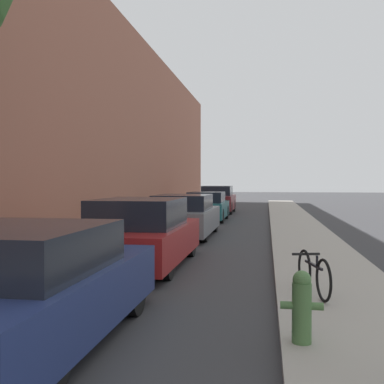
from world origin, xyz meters
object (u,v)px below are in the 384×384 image
parked_car_red (141,234)px  parked_car_teal (207,207)px  parked_car_maroon (218,200)px  fire_hydrant (302,306)px  parked_car_navy (24,288)px  bicycle (313,273)px  parked_car_grey (184,216)px

parked_car_red → parked_car_teal: (-0.03, 11.50, -0.05)m
parked_car_maroon → fire_hydrant: bearing=-81.8°
parked_car_navy → parked_car_maroon: size_ratio=1.04×
parked_car_navy → bicycle: parked_car_navy is taller
fire_hydrant → bicycle: size_ratio=0.52×
parked_car_red → fire_hydrant: size_ratio=5.75×
parked_car_red → bicycle: size_ratio=2.99×
parked_car_grey → parked_car_teal: bearing=90.1°
parked_car_red → parked_car_teal: bearing=90.1°
parked_car_red → parked_car_teal: 11.50m
parked_car_grey → parked_car_maroon: size_ratio=1.12×
parked_car_maroon → fire_hydrant: 21.64m
parked_car_red → fire_hydrant: bearing=-57.5°
parked_car_grey → parked_car_maroon: (-0.05, 11.24, 0.07)m
parked_car_red → bicycle: (3.34, -2.53, -0.24)m
parked_car_grey → bicycle: size_ratio=3.10×
parked_car_grey → fire_hydrant: (3.03, -10.18, -0.14)m
fire_hydrant → bicycle: fire_hydrant is taller
bicycle → parked_car_grey: bearing=100.0°
fire_hydrant → parked_car_navy: bearing=-175.7°
parked_car_navy → parked_car_maroon: (-0.08, 21.64, 0.08)m
parked_car_navy → parked_car_grey: (-0.03, 10.40, 0.01)m
parked_car_teal → bicycle: (3.36, -14.03, -0.19)m
parked_car_navy → bicycle: (3.33, 2.42, -0.21)m
parked_car_maroon → bicycle: (3.41, -19.22, -0.29)m
parked_car_maroon → fire_hydrant: parked_car_maroon is taller
parked_car_red → bicycle: bearing=-37.1°
bicycle → fire_hydrant: bearing=-111.2°
parked_car_maroon → fire_hydrant: (3.08, -21.42, -0.21)m
parked_car_navy → parked_car_maroon: 21.64m
parked_car_navy → parked_car_red: (-0.01, 4.95, 0.04)m
parked_car_maroon → parked_car_red: bearing=-89.8°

